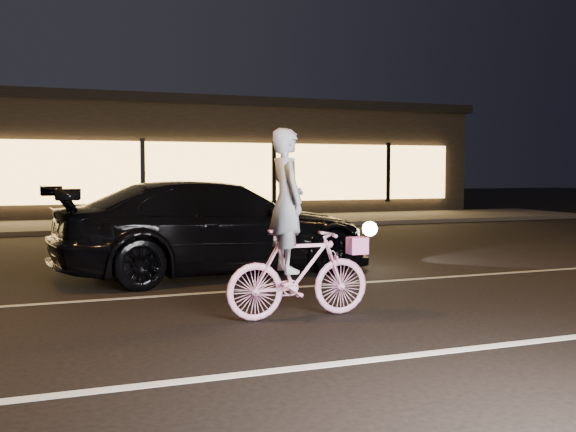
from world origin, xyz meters
name	(u,v)px	position (x,y,z in m)	size (l,w,h in m)	color
ground	(323,321)	(0.00, 0.00, 0.00)	(90.00, 90.00, 0.00)	black
lane_stripe_near	(391,358)	(0.00, -1.50, 0.00)	(60.00, 0.12, 0.01)	silver
lane_stripe_far	(266,289)	(0.00, 2.00, 0.00)	(60.00, 0.10, 0.01)	gray
sidewalk	(152,224)	(0.00, 13.00, 0.06)	(30.00, 4.00, 0.12)	#383533
storefront	(128,158)	(0.00, 18.97, 2.15)	(25.40, 8.42, 4.20)	black
cyclist	(296,252)	(-0.24, 0.22, 0.75)	(1.67, 0.58, 2.10)	#FF50A8
sedan	(217,228)	(-0.31, 3.53, 0.74)	(5.31, 2.66, 1.48)	black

